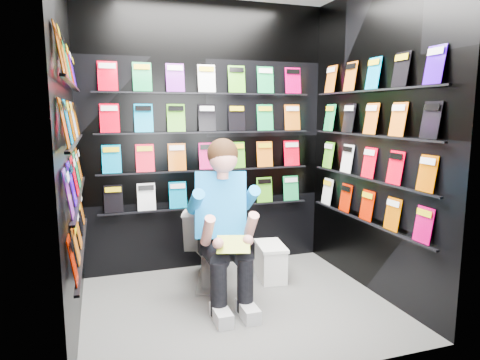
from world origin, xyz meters
name	(u,v)px	position (x,y,z in m)	size (l,w,h in m)	color
floor	(238,306)	(0.00, 0.00, 0.00)	(2.40, 2.40, 0.00)	#61615F
wall_back	(207,137)	(0.00, 1.00, 1.30)	(2.40, 0.04, 2.60)	black
wall_front	(296,158)	(0.00, -1.00, 1.30)	(2.40, 0.04, 2.60)	black
wall_left	(68,149)	(-1.20, 0.00, 1.30)	(0.04, 2.00, 2.60)	black
wall_right	(373,141)	(1.20, 0.00, 1.30)	(0.04, 2.00, 2.60)	black
comics_back	(207,137)	(0.00, 0.97, 1.31)	(2.10, 0.06, 1.37)	#B91800
comics_left	(73,148)	(-1.17, 0.00, 1.31)	(0.06, 1.70, 1.37)	#B91800
comics_right	(370,141)	(1.17, 0.00, 1.31)	(0.06, 1.70, 1.37)	#B91800
toilet	(209,243)	(-0.10, 0.55, 0.37)	(0.42, 0.75, 0.73)	silver
longbox	(271,263)	(0.47, 0.47, 0.15)	(0.22, 0.40, 0.30)	white
longbox_lid	(271,246)	(0.47, 0.47, 0.31)	(0.24, 0.42, 0.03)	white
reader	(220,207)	(-0.10, 0.17, 0.79)	(0.55, 0.80, 1.47)	#107CD4
held_comic	(233,244)	(-0.10, -0.18, 0.58)	(0.24, 0.01, 0.17)	green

